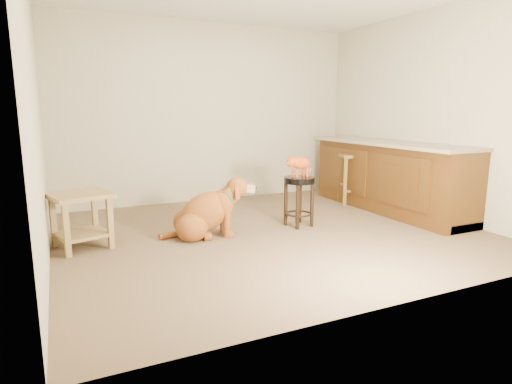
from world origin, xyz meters
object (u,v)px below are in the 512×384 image
wood_stool (353,178)px  tabby_kitten (299,164)px  side_table (81,212)px  padded_stool (299,191)px  golden_retriever (206,214)px

wood_stool → tabby_kitten: size_ratio=1.66×
side_table → tabby_kitten: size_ratio=1.50×
padded_stool → wood_stool: bearing=28.2°
golden_retriever → tabby_kitten: bearing=6.7°
side_table → tabby_kitten: 2.40m
golden_retriever → tabby_kitten: size_ratio=2.43×
wood_stool → golden_retriever: (-2.47, -0.67, -0.12)m
side_table → tabby_kitten: (2.36, -0.20, 0.38)m
golden_retriever → padded_stool: bearing=6.7°
golden_retriever → tabby_kitten: tabby_kitten is taller
side_table → golden_retriever: bearing=-7.1°
wood_stool → tabby_kitten: bearing=-151.9°
wood_stool → padded_stool: bearing=-151.8°
wood_stool → tabby_kitten: tabby_kitten is taller
side_table → wood_stool: bearing=7.9°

